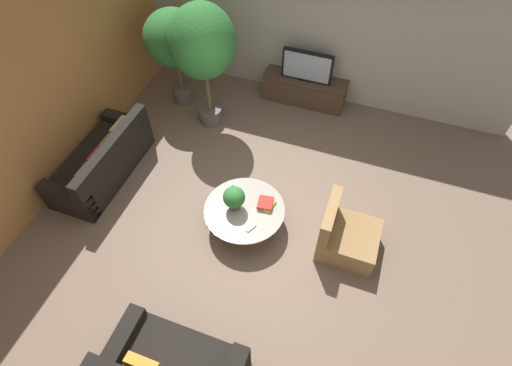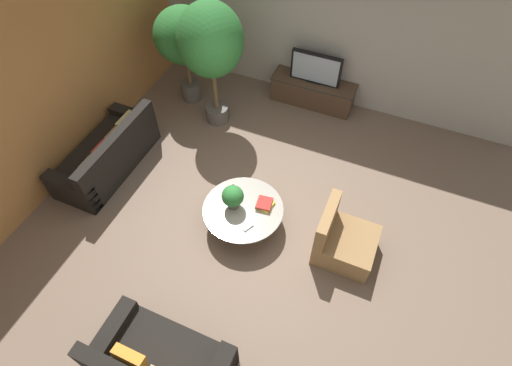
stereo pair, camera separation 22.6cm
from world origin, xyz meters
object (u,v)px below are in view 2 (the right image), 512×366
Objects in this scene: media_console at (313,92)px; television at (316,69)px; potted_palm_corner at (211,43)px; potted_palm_tall at (183,38)px; potted_plant_tabletop at (233,197)px; armchair_wicker at (343,241)px; coffee_table at (243,213)px; couch_near_entry at (160,365)px; couch_by_wall at (108,155)px.

media_console is 1.69× the size of television.
television is 0.41× the size of potted_palm_corner.
potted_palm_tall reaches higher than potted_plant_tabletop.
media_console is at bearing 19.89° from potted_palm_tall.
armchair_wicker is at bearing 4.58° from potted_plant_tabletop.
television is 3.14m from potted_plant_tabletop.
coffee_table is (-0.06, -3.11, 0.01)m from media_console.
couch_near_entry reaches higher than media_console.
potted_palm_tall is (-2.23, -0.80, 0.52)m from television.
television reaches higher than media_console.
coffee_table is 2.75m from potted_palm_corner.
potted_palm_corner reaches higher than coffee_table.
potted_palm_tall reaches higher than couch_by_wall.
potted_plant_tabletop is (-1.63, -0.13, 0.34)m from armchair_wicker.
potted_palm_tall is (-2.23, -0.81, 1.05)m from media_console.
armchair_wicker is at bearing -30.99° from potted_palm_tall.
coffee_table is (-0.06, -3.11, -0.52)m from television.
media_console is at bearing 25.44° from armchair_wicker.
potted_palm_corner is at bearing 126.15° from coffee_table.
armchair_wicker is 2.14× the size of potted_plant_tabletop.
potted_palm_tall is at bearing 170.56° from couch_by_wall.
couch_near_entry is 3.82× the size of potted_plant_tabletop.
potted_palm_tall is at bearing -160.15° from television.
potted_plant_tabletop is at bearing -57.00° from potted_palm_corner.
potted_plant_tabletop is (1.27, -1.96, -0.99)m from potted_palm_corner.
potted_palm_corner reaches higher than potted_palm_tall.
television is at bearing 138.82° from couch_by_wall.
armchair_wicker is at bearing 4.33° from coffee_table.
potted_palm_tall is at bearing 59.01° from armchair_wicker.
couch_by_wall is at bearing -99.44° from potted_palm_tall.
media_console is 2.31m from potted_palm_corner.
potted_palm_corner is at bearing 57.78° from armchair_wicker.
coffee_table is 2.94× the size of potted_plant_tabletop.
potted_palm_tall is (-2.17, 2.31, 1.04)m from coffee_table.
media_console reaches higher than coffee_table.
television is 2.35× the size of potted_plant_tabletop.
potted_palm_corner is (0.75, -0.37, 0.29)m from potted_palm_tall.
couch_by_wall is at bearing 176.46° from coffee_table.
media_console is 1.86× the size of armchair_wicker.
coffee_table is at bearing 7.04° from potted_plant_tabletop.
couch_near_entry is (-0.05, -5.42, -0.50)m from television.
potted_palm_corner is at bearing -71.42° from couch_near_entry.
coffee_table is at bearing -89.73° from couch_near_entry.
television is at bearing 25.45° from armchair_wicker.
television reaches higher than armchair_wicker.
potted_palm_tall is (-2.18, 4.61, 1.02)m from couch_near_entry.
television is 3.96m from couch_by_wall.
potted_palm_tall is at bearing 133.27° from coffee_table.
television is at bearing 88.97° from coffee_table.
potted_palm_corner is at bearing 148.06° from couch_by_wall.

